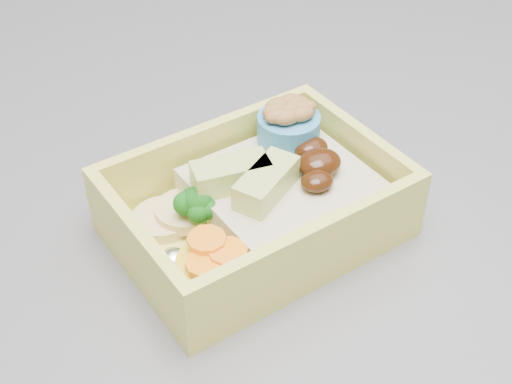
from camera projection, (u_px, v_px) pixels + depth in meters
name	position (u px, v px, depth m)	size (l,w,h in m)	color
bento_box	(261.00, 200.00, 0.42)	(0.18, 0.14, 0.06)	#D5D358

